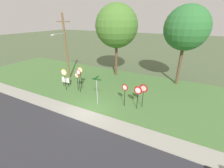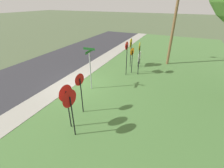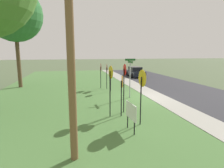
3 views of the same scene
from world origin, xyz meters
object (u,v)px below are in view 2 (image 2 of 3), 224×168
(utility_pole, at_px, (174,13))
(stop_sign_far_left, at_px, (127,52))
(yield_sign_near_right, at_px, (80,85))
(street_name_post, at_px, (90,65))
(stop_sign_near_left, at_px, (131,46))
(yield_sign_near_left, at_px, (70,103))
(stop_sign_far_center, at_px, (139,52))
(notice_board, at_px, (139,57))
(stop_sign_near_right, at_px, (132,55))
(yield_sign_far_left, at_px, (66,97))

(utility_pole, bearing_deg, stop_sign_far_left, -32.94)
(yield_sign_near_right, height_order, utility_pole, utility_pole)
(yield_sign_near_right, xyz_separation_m, street_name_post, (-2.50, -0.93, 0.02))
(stop_sign_near_left, distance_m, street_name_post, 5.29)
(yield_sign_near_left, xyz_separation_m, street_name_post, (-4.10, -1.55, -0.04))
(stop_sign_near_left, distance_m, utility_pole, 4.61)
(stop_sign_near_left, bearing_deg, yield_sign_near_left, -0.57)
(stop_sign_far_center, distance_m, yield_sign_near_left, 7.88)
(stop_sign_far_center, distance_m, yield_sign_near_right, 6.39)
(street_name_post, relative_size, notice_board, 2.35)
(stop_sign_near_left, relative_size, utility_pole, 0.31)
(street_name_post, bearing_deg, stop_sign_near_right, 152.08)
(utility_pole, relative_size, notice_board, 6.84)
(stop_sign_far_center, relative_size, street_name_post, 0.92)
(stop_sign_far_left, distance_m, notice_board, 2.81)
(stop_sign_near_right, relative_size, notice_board, 1.75)
(stop_sign_far_center, distance_m, utility_pole, 4.90)
(notice_board, bearing_deg, stop_sign_far_left, -13.39)
(notice_board, bearing_deg, street_name_post, -21.28)
(stop_sign_near_right, distance_m, yield_sign_far_left, 7.59)
(utility_pole, bearing_deg, yield_sign_near_right, -17.62)
(stop_sign_near_right, bearing_deg, yield_sign_near_right, 3.99)
(stop_sign_far_left, relative_size, utility_pole, 0.32)
(stop_sign_near_right, distance_m, utility_pole, 5.30)
(stop_sign_far_left, distance_m, yield_sign_far_left, 7.02)
(utility_pole, bearing_deg, stop_sign_far_center, -26.13)
(stop_sign_near_left, relative_size, yield_sign_far_left, 1.13)
(stop_sign_far_left, bearing_deg, utility_pole, 149.46)
(yield_sign_near_left, bearing_deg, yield_sign_far_left, -120.12)
(stop_sign_far_center, xyz_separation_m, yield_sign_near_right, (6.24, -1.35, -0.22))
(stop_sign_near_left, distance_m, yield_sign_near_right, 7.67)
(stop_sign_far_left, xyz_separation_m, notice_board, (-2.53, 0.42, -1.14))
(stop_sign_near_right, distance_m, notice_board, 2.11)
(stop_sign_far_left, relative_size, stop_sign_far_center, 1.02)
(stop_sign_near_left, bearing_deg, street_name_post, -15.34)
(stop_sign_near_right, distance_m, stop_sign_far_left, 0.75)
(notice_board, bearing_deg, stop_sign_far_center, 8.95)
(yield_sign_far_left, distance_m, street_name_post, 3.88)
(stop_sign_far_center, bearing_deg, yield_sign_far_left, -16.36)
(stop_sign_near_left, distance_m, stop_sign_far_center, 1.85)
(stop_sign_near_right, xyz_separation_m, utility_pole, (-3.60, 2.41, 3.06))
(yield_sign_near_left, relative_size, street_name_post, 0.82)
(stop_sign_near_left, relative_size, stop_sign_near_right, 1.19)
(yield_sign_near_left, relative_size, yield_sign_far_left, 1.03)
(stop_sign_far_center, xyz_separation_m, street_name_post, (3.75, -2.27, -0.19))
(yield_sign_far_left, xyz_separation_m, street_name_post, (-3.74, -1.04, 0.02))
(yield_sign_near_left, xyz_separation_m, yield_sign_near_right, (-1.60, -0.62, -0.06))
(stop_sign_near_left, relative_size, yield_sign_near_right, 1.12)
(stop_sign_far_center, bearing_deg, notice_board, -174.02)
(stop_sign_far_left, distance_m, yield_sign_near_right, 5.79)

